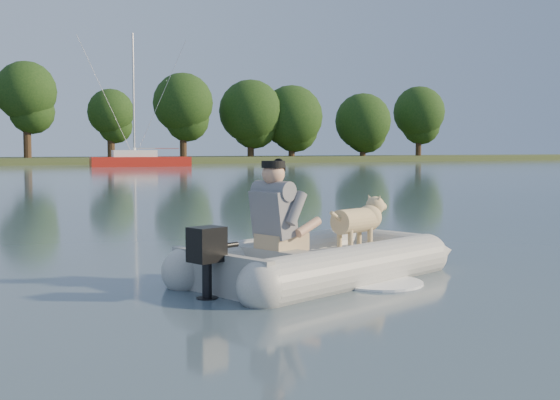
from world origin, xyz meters
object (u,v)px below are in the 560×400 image
dinghy (322,223)px  dog (355,225)px  sailboat (140,161)px  man (275,210)px

dinghy → dog: size_ratio=5.19×
dog → sailboat: (10.53, 48.13, -0.05)m
dinghy → sailboat: size_ratio=0.46×
sailboat → dog: bearing=-95.1°
dog → dinghy: bearing=-175.4°
dog → man: bearing=180.0°
man → dog: man is taller
dinghy → dog: (0.60, 0.26, -0.08)m
dinghy → dog: 0.66m
man → dog: (1.29, 0.44, -0.26)m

